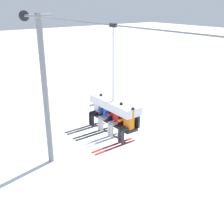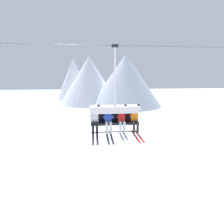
% 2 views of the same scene
% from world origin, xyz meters
% --- Properties ---
extents(ground_plane, '(200.00, 200.00, 0.00)m').
position_xyz_m(ground_plane, '(0.00, 0.00, 0.00)').
color(ground_plane, white).
extents(mountain_peak_west, '(12.02, 12.02, 13.90)m').
position_xyz_m(mountain_peak_west, '(-7.63, 54.61, 6.95)').
color(mountain_peak_west, white).
rests_on(mountain_peak_west, ground_plane).
extents(mountain_peak_central, '(17.29, 17.29, 13.63)m').
position_xyz_m(mountain_peak_central, '(-1.95, 43.72, 6.81)').
color(mountain_peak_central, white).
rests_on(mountain_peak_central, ground_plane).
extents(mountain_peak_east, '(19.92, 19.92, 13.59)m').
position_xyz_m(mountain_peak_east, '(7.91, 39.20, 6.80)').
color(mountain_peak_east, silver).
rests_on(mountain_peak_east, ground_plane).
extents(lift_cable, '(17.57, 0.05, 0.05)m').
position_xyz_m(lift_cable, '(0.08, -0.80, 9.29)').
color(lift_cable, slate).
extents(chairlift_chair, '(2.27, 0.74, 3.83)m').
position_xyz_m(chairlift_chair, '(0.21, -0.73, 6.41)').
color(chairlift_chair, '#232328').
extents(skier_white, '(0.48, 1.70, 1.34)m').
position_xyz_m(skier_white, '(-0.71, -0.94, 6.11)').
color(skier_white, silver).
extents(skier_blue, '(0.46, 1.70, 1.23)m').
position_xyz_m(skier_blue, '(-0.10, -0.95, 6.09)').
color(skier_blue, '#2847B7').
extents(skier_red, '(0.48, 1.70, 1.34)m').
position_xyz_m(skier_red, '(0.52, -0.94, 6.11)').
color(skier_red, red).
extents(skier_orange, '(0.48, 1.70, 1.34)m').
position_xyz_m(skier_orange, '(1.14, -0.94, 6.11)').
color(skier_orange, orange).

